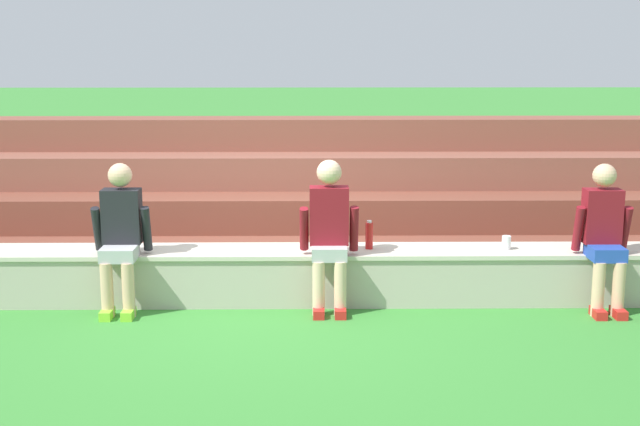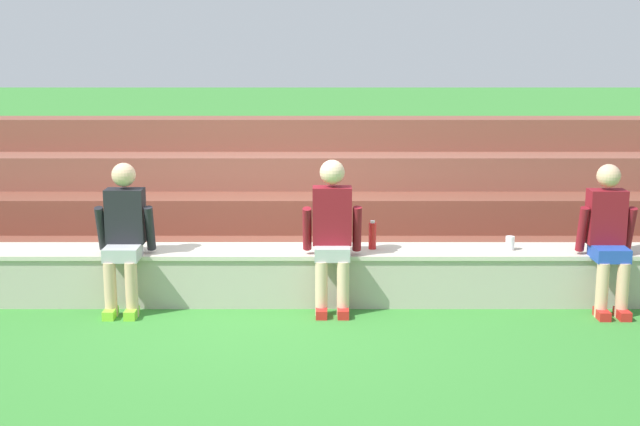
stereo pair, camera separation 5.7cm
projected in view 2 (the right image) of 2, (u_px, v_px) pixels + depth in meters
The scene contains 8 objects.
ground_plane at pixel (264, 309), 7.80m from camera, with size 80.00×80.00×0.00m, color #388433.
stone_seating_wall at pixel (266, 273), 8.00m from camera, with size 9.40×0.57×0.50m.
brick_bleachers at pixel (275, 203), 9.90m from camera, with size 13.16×2.34×1.50m.
person_left_of_center at pixel (121, 233), 7.66m from camera, with size 0.52×0.56×1.34m.
person_center at pixel (329, 231), 7.63m from camera, with size 0.53×0.48×1.37m.
person_right_of_center at pixel (604, 234), 7.64m from camera, with size 0.51×0.54×1.33m.
water_bottle_mid_right at pixel (369, 235), 7.95m from camera, with size 0.07×0.07×0.27m.
plastic_cup_left_end at pixel (507, 243), 7.93m from camera, with size 0.08×0.08×0.13m, color white.
Camera 2 is at (0.48, -7.48, 2.39)m, focal length 47.89 mm.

